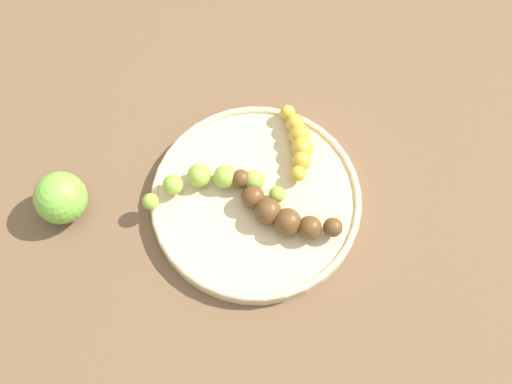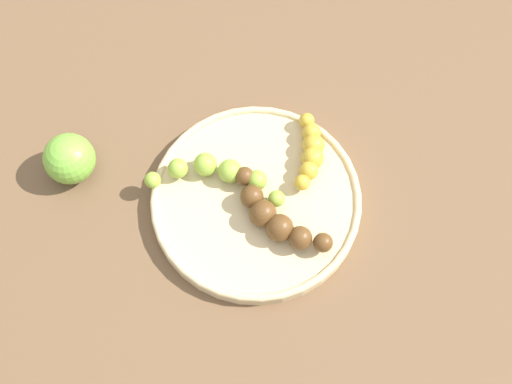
{
  "view_description": "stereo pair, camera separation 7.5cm",
  "coord_description": "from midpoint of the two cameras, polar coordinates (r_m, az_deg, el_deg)",
  "views": [
    {
      "loc": [
        -0.29,
        -0.17,
        0.8
      ],
      "look_at": [
        0.0,
        0.0,
        0.04
      ],
      "focal_mm": 46.01,
      "sensor_mm": 36.0,
      "label": 1
    },
    {
      "loc": [
        -0.25,
        -0.23,
        0.8
      ],
      "look_at": [
        0.0,
        0.0,
        0.04
      ],
      "focal_mm": 46.01,
      "sensor_mm": 36.0,
      "label": 2
    }
  ],
  "objects": [
    {
      "name": "apple_green",
      "position": [
        0.88,
        -18.97,
        -0.73
      ],
      "size": [
        0.07,
        0.07,
        0.07
      ],
      "primitive_type": "sphere",
      "color": "#72B238",
      "rests_on": "ground_plane"
    },
    {
      "name": "fruit_bowl",
      "position": [
        0.86,
        -2.49,
        -0.95
      ],
      "size": [
        0.28,
        0.28,
        0.02
      ],
      "color": "#D1B784",
      "rests_on": "ground_plane"
    },
    {
      "name": "banana_spotted",
      "position": [
        0.87,
        1.29,
        4.15
      ],
      "size": [
        0.09,
        0.08,
        0.03
      ],
      "rotation": [
        0.0,
        0.0,
        5.36
      ],
      "color": "gold",
      "rests_on": "fruit_bowl"
    },
    {
      "name": "banana_overripe",
      "position": [
        0.82,
        -0.49,
        -2.09
      ],
      "size": [
        0.05,
        0.16,
        0.04
      ],
      "rotation": [
        0.0,
        0.0,
        3.13
      ],
      "color": "#593819",
      "rests_on": "fruit_bowl"
    },
    {
      "name": "ground_plane",
      "position": [
        0.87,
        -2.46,
        -1.26
      ],
      "size": [
        2.4,
        2.4,
        0.0
      ],
      "primitive_type": "plane",
      "color": "brown"
    },
    {
      "name": "banana_green",
      "position": [
        0.85,
        -6.25,
        0.69
      ],
      "size": [
        0.11,
        0.16,
        0.03
      ],
      "rotation": [
        0.0,
        0.0,
        0.58
      ],
      "color": "#8CAD38",
      "rests_on": "fruit_bowl"
    }
  ]
}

